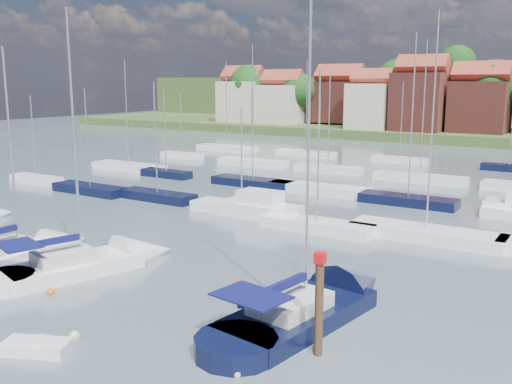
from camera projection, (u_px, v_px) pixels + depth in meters
The scene contains 11 objects.
ground at pixel (402, 187), 60.91m from camera, with size 260.00×260.00×0.00m, color #495C64.
sailboat_left at pixel (29, 253), 36.32m from camera, with size 2.81×10.43×14.22m.
sailboat_centre at pixel (98, 263), 34.25m from camera, with size 6.57×12.48×16.38m.
sailboat_navy at pixel (320, 305), 27.87m from camera, with size 5.40×13.73×18.42m.
tender at pixel (36, 347), 23.72m from camera, with size 3.06×2.33×0.60m.
timber_piling at pixel (319, 325), 23.29m from camera, with size 0.40×0.40×6.65m.
buoy_c at pixel (51, 294), 30.28m from camera, with size 0.45×0.45×0.45m, color #D85914.
buoy_d at pixel (75, 338), 25.03m from camera, with size 0.48×0.48×0.48m, color beige.
buoy_e at pixel (239, 285), 31.51m from camera, with size 0.50×0.50×0.50m, color #D85914.
buoy_f at pixel (237, 375), 21.93m from camera, with size 0.50×0.50×0.50m, color beige.
marina_field at pixel (405, 192), 55.80m from camera, with size 79.62×41.41×15.93m.
Camera 1 is at (19.15, -18.84, 11.13)m, focal length 40.00 mm.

